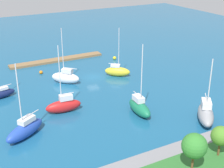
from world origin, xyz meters
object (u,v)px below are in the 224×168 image
pier_dock (57,60)px  mooring_buoy_yellow (115,58)px  sailboat_red_far_south (64,105)px  park_tree_center (221,136)px  sailboat_gray_inner_mooring (206,113)px  sailboat_green_along_channel (139,107)px  sailboat_white_lone_north (66,77)px  mooring_buoy_orange (41,72)px  park_tree_east (194,146)px  sailboat_yellow_center_basin (117,71)px  sailboat_navy_far_north (1,93)px  sailboat_blue_near_pier (25,129)px

pier_dock → mooring_buoy_yellow: bearing=155.9°
sailboat_red_far_south → mooring_buoy_yellow: bearing=-130.8°
park_tree_center → sailboat_gray_inner_mooring: size_ratio=0.39×
park_tree_center → mooring_buoy_yellow: (-9.17, -44.20, -3.56)m
park_tree_center → sailboat_green_along_channel: size_ratio=0.34×
sailboat_white_lone_north → mooring_buoy_orange: bearing=-23.9°
sailboat_green_along_channel → park_tree_center: bearing=10.2°
sailboat_red_far_south → park_tree_center: bearing=123.2°
park_tree_center → mooring_buoy_orange: size_ratio=5.34×
park_tree_east → sailboat_yellow_center_basin: sailboat_yellow_center_basin is taller
park_tree_center → mooring_buoy_orange: 44.43m
mooring_buoy_orange → sailboat_navy_far_north: bearing=40.4°
mooring_buoy_yellow → sailboat_green_along_channel: bearing=69.1°
park_tree_east → park_tree_center: park_tree_east is taller
park_tree_east → sailboat_green_along_channel: (-3.91, -17.39, -3.52)m
park_tree_east → mooring_buoy_yellow: size_ratio=6.04×
sailboat_navy_far_north → sailboat_yellow_center_basin: bearing=167.5°
sailboat_yellow_center_basin → sailboat_blue_near_pier: sailboat_blue_near_pier is taller
sailboat_white_lone_north → mooring_buoy_orange: size_ratio=14.91×
sailboat_green_along_channel → mooring_buoy_yellow: size_ratio=14.29×
park_tree_center → sailboat_navy_far_north: bearing=-58.7°
sailboat_gray_inner_mooring → sailboat_navy_far_north: bearing=-94.6°
park_tree_center → sailboat_green_along_channel: 16.66m
mooring_buoy_orange → park_tree_center: bearing=103.5°
park_tree_center → sailboat_red_far_south: bearing=-61.7°
sailboat_gray_inner_mooring → sailboat_blue_near_pier: sailboat_blue_near_pier is taller
sailboat_navy_far_north → sailboat_gray_inner_mooring: 37.06m
pier_dock → sailboat_red_far_south: 28.28m
sailboat_yellow_center_basin → sailboat_gray_inner_mooring: (-2.48, 24.59, 0.20)m
sailboat_navy_far_north → sailboat_white_lone_north: size_ratio=0.89×
sailboat_red_far_south → sailboat_blue_near_pier: (7.88, 4.80, -0.04)m
pier_dock → sailboat_green_along_channel: bearing=94.3°
park_tree_center → mooring_buoy_orange: (10.34, -43.07, -3.60)m
sailboat_red_far_south → mooring_buoy_orange: sailboat_red_far_south is taller
mooring_buoy_orange → sailboat_yellow_center_basin: bearing=147.0°
sailboat_white_lone_north → sailboat_blue_near_pier: bearing=98.2°
pier_dock → sailboat_blue_near_pier: size_ratio=2.05×
pier_dock → mooring_buoy_orange: (6.33, 7.03, 0.12)m
pier_dock → sailboat_navy_far_north: (16.77, 15.91, 0.64)m
sailboat_navy_far_north → mooring_buoy_yellow: (-29.95, -10.01, -0.47)m
sailboat_navy_far_north → sailboat_yellow_center_basin: size_ratio=0.96×
sailboat_yellow_center_basin → sailboat_gray_inner_mooring: size_ratio=1.00×
sailboat_red_far_south → sailboat_white_lone_north: size_ratio=1.02×
park_tree_center → sailboat_red_far_south: sailboat_red_far_south is taller
sailboat_green_along_channel → mooring_buoy_yellow: sailboat_green_along_channel is taller
sailboat_yellow_center_basin → mooring_buoy_yellow: bearing=103.4°
pier_dock → park_tree_center: 50.39m
mooring_buoy_orange → park_tree_east: bearing=96.4°
sailboat_white_lone_north → sailboat_gray_inner_mooring: bearing=163.6°
sailboat_navy_far_north → mooring_buoy_yellow: 31.58m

